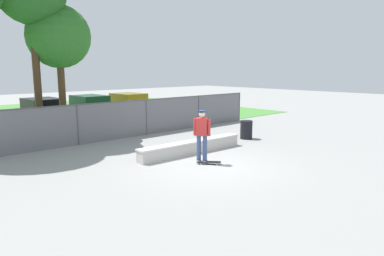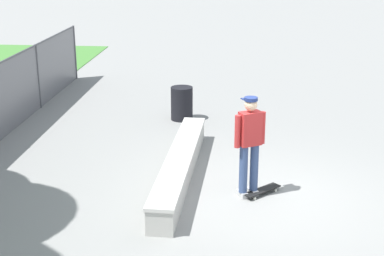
{
  "view_description": "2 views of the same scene",
  "coord_description": "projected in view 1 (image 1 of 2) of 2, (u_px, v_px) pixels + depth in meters",
  "views": [
    {
      "loc": [
        -8.08,
        -8.08,
        3.23
      ],
      "look_at": [
        0.4,
        1.14,
        1.09
      ],
      "focal_mm": 32.6,
      "sensor_mm": 36.0,
      "label": 1
    },
    {
      "loc": [
        -9.35,
        0.47,
        4.37
      ],
      "look_at": [
        0.92,
        1.37,
        0.98
      ],
      "focal_mm": 53.27,
      "sensor_mm": 36.0,
      "label": 2
    }
  ],
  "objects": [
    {
      "name": "car_black",
      "position": [
        44.0,
        114.0,
        18.74
      ],
      "size": [
        2.15,
        4.27,
        1.66
      ],
      "color": "black",
      "rests_on": "ground"
    },
    {
      "name": "chainlink_fence",
      "position": [
        115.0,
        119.0,
        15.96
      ],
      "size": [
        17.83,
        0.07,
        1.76
      ],
      "color": "#4C4C51",
      "rests_on": "ground"
    },
    {
      "name": "grass_strip",
      "position": [
        37.0,
        117.0,
        23.59
      ],
      "size": [
        29.76,
        20.0,
        0.02
      ],
      "primitive_type": "cube",
      "color": "#478438",
      "rests_on": "ground"
    },
    {
      "name": "skateboard",
      "position": [
        209.0,
        162.0,
        11.92
      ],
      "size": [
        0.7,
        0.71,
        0.09
      ],
      "color": "black",
      "rests_on": "ground"
    },
    {
      "name": "skateboarder",
      "position": [
        202.0,
        134.0,
        11.88
      ],
      "size": [
        0.41,
        0.53,
        1.84
      ],
      "color": "beige",
      "rests_on": "ground"
    },
    {
      "name": "concrete_ledge",
      "position": [
        192.0,
        147.0,
        13.44
      ],
      "size": [
        4.79,
        0.64,
        0.49
      ],
      "color": "#B7B5AD",
      "rests_on": "ground"
    },
    {
      "name": "tree_mid",
      "position": [
        59.0,
        37.0,
        15.8
      ],
      "size": [
        2.85,
        2.85,
        6.1
      ],
      "color": "#513823",
      "rests_on": "ground"
    },
    {
      "name": "car_green",
      "position": [
        91.0,
        109.0,
        20.83
      ],
      "size": [
        2.15,
        4.27,
        1.66
      ],
      "color": "#1E6638",
      "rests_on": "ground"
    },
    {
      "name": "car_yellow",
      "position": [
        130.0,
        106.0,
        22.55
      ],
      "size": [
        2.15,
        4.27,
        1.66
      ],
      "color": "gold",
      "rests_on": "ground"
    },
    {
      "name": "trash_bin",
      "position": [
        246.0,
        130.0,
        16.21
      ],
      "size": [
        0.56,
        0.56,
        0.85
      ],
      "primitive_type": "cylinder",
      "color": "black",
      "rests_on": "ground"
    },
    {
      "name": "ground_plane",
      "position": [
        206.0,
        165.0,
        11.8
      ],
      "size": [
        80.0,
        80.0,
        0.0
      ],
      "primitive_type": "plane",
      "color": "gray"
    }
  ]
}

